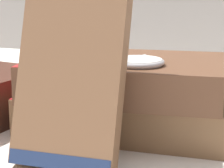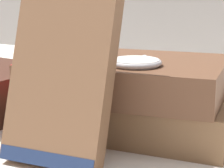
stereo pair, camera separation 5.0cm
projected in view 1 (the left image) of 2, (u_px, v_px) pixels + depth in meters
The scene contains 6 objects.
ground_plane at pixel (108, 134), 0.47m from camera, with size 3.00×3.00×0.00m, color silver.
book_flat_bottom at pixel (127, 109), 0.49m from camera, with size 0.21×0.14×0.04m.
book_flat_top at pixel (122, 76), 0.47m from camera, with size 0.20×0.15×0.04m.
book_leaning_front at pixel (70, 81), 0.38m from camera, with size 0.09×0.06×0.15m.
pocket_watch at pixel (138, 62), 0.43m from camera, with size 0.05×0.05×0.01m.
reading_glasses at pixel (128, 99), 0.60m from camera, with size 0.10×0.08×0.00m.
Camera 1 is at (0.14, -0.42, 0.15)m, focal length 75.00 mm.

